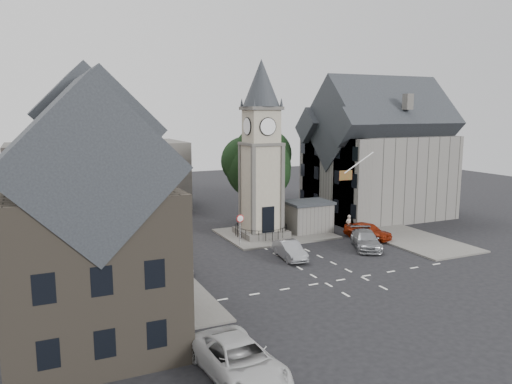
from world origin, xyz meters
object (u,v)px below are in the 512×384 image
car_east_red (368,231)px  car_west_blue (157,264)px  stone_shelter (308,217)px  clock_tower (261,150)px  pedestrian (348,224)px

car_east_red → car_west_blue: bearing=163.9°
stone_shelter → clock_tower: bearing=174.2°
car_west_blue → car_east_red: size_ratio=0.91×
car_west_blue → car_east_red: (20.00, 1.61, 0.07)m
car_east_red → stone_shelter: bearing=108.7°
car_east_red → pedestrian: (-0.50, 2.34, 0.16)m
stone_shelter → car_west_blue: bearing=-159.5°
car_west_blue → car_east_red: 20.06m
clock_tower → stone_shelter: 8.15m
car_west_blue → pedestrian: 19.90m
clock_tower → pedestrian: 11.08m
car_east_red → pedestrian: 2.40m
clock_tower → car_east_red: (8.50, -4.99, -7.35)m
clock_tower → pedestrian: bearing=-18.4°
car_west_blue → pedestrian: size_ratio=2.19×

